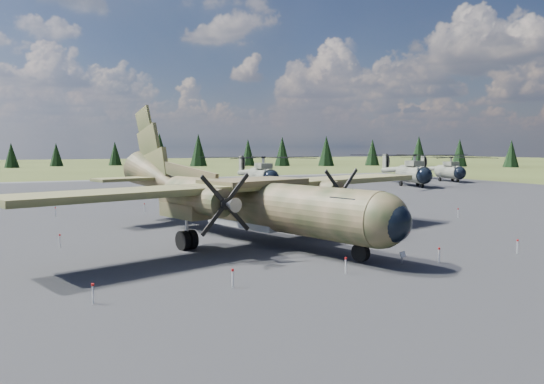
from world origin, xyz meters
name	(u,v)px	position (x,y,z in m)	size (l,w,h in m)	color
ground	(293,230)	(0.00, 0.00, 0.00)	(500.00, 500.00, 0.00)	#53612B
apron	(244,215)	(0.00, 10.00, 0.00)	(120.00, 120.00, 0.04)	#57585C
transport_plane	(243,196)	(-4.92, -2.03, 3.01)	(31.32, 27.93, 10.47)	#343E22
helicopter_near	(262,166)	(13.20, 35.69, 3.49)	(21.03, 23.59, 4.91)	slate
helicopter_mid	(413,164)	(37.47, 31.35, 3.64)	(24.74, 25.56, 5.14)	slate
helicopter_far	(450,164)	(51.38, 38.03, 3.21)	(21.57, 22.48, 4.53)	slate
info_placard_left	(364,251)	(-1.23, -11.10, 0.50)	(0.49, 0.24, 0.75)	gray
info_placard_right	(402,256)	(0.07, -12.81, 0.44)	(0.45, 0.29, 0.66)	gray
barrier_fence	(288,224)	(-0.46, -0.08, 0.51)	(33.12, 29.62, 0.85)	silver
treeline	(255,168)	(-2.73, 1.04, 4.72)	(300.19, 305.83, 10.99)	black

